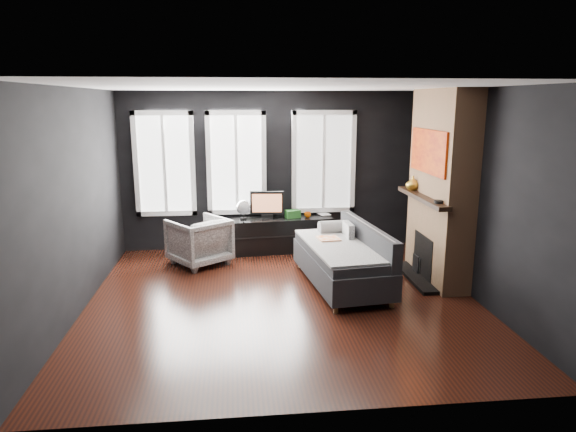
{
  "coord_description": "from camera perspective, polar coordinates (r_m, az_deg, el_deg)",
  "views": [
    {
      "loc": [
        -0.6,
        -6.26,
        2.54
      ],
      "look_at": [
        0.1,
        0.3,
        1.05
      ],
      "focal_mm": 32.0,
      "sensor_mm": 36.0,
      "label": 1
    }
  ],
  "objects": [
    {
      "name": "floor",
      "position": [
        6.79,
        -0.58,
        -9.26
      ],
      "size": [
        5.0,
        5.0,
        0.0
      ],
      "primitive_type": "plane",
      "color": "black",
      "rests_on": "ground"
    },
    {
      "name": "ceiling",
      "position": [
        6.29,
        -0.63,
        14.17
      ],
      "size": [
        5.0,
        5.0,
        0.0
      ],
      "primitive_type": "plane",
      "color": "white",
      "rests_on": "ground"
    },
    {
      "name": "wall_back",
      "position": [
        8.87,
        -2.16,
        5.0
      ],
      "size": [
        5.0,
        0.02,
        2.7
      ],
      "primitive_type": "cube",
      "color": "black",
      "rests_on": "ground"
    },
    {
      "name": "wall_left",
      "position": [
        6.65,
        -22.57,
        1.43
      ],
      "size": [
        0.02,
        5.0,
        2.7
      ],
      "primitive_type": "cube",
      "color": "black",
      "rests_on": "ground"
    },
    {
      "name": "wall_right",
      "position": [
        7.09,
        19.96,
        2.29
      ],
      "size": [
        0.02,
        5.0,
        2.7
      ],
      "primitive_type": "cube",
      "color": "black",
      "rests_on": "ground"
    },
    {
      "name": "windows",
      "position": [
        8.73,
        -5.21,
        11.62
      ],
      "size": [
        4.0,
        0.16,
        1.76
      ],
      "primitive_type": null,
      "color": "white",
      "rests_on": "wall_back"
    },
    {
      "name": "fireplace",
      "position": [
        7.55,
        16.62,
        3.11
      ],
      "size": [
        0.7,
        1.62,
        2.7
      ],
      "primitive_type": null,
      "color": "#93724C",
      "rests_on": "floor"
    },
    {
      "name": "sofa",
      "position": [
        7.18,
        5.98,
        -4.44
      ],
      "size": [
        1.22,
        2.1,
        0.86
      ],
      "primitive_type": null,
      "rotation": [
        0.0,
        0.0,
        0.12
      ],
      "color": "#252528",
      "rests_on": "floor"
    },
    {
      "name": "stripe_pillow",
      "position": [
        7.53,
        6.7,
        -2.14
      ],
      "size": [
        0.1,
        0.38,
        0.37
      ],
      "primitive_type": "cube",
      "rotation": [
        0.0,
        0.0,
        0.04
      ],
      "color": "gray",
      "rests_on": "sofa"
    },
    {
      "name": "armchair",
      "position": [
        8.2,
        -9.87,
        -2.51
      ],
      "size": [
        1.09,
        1.08,
        0.82
      ],
      "primitive_type": "imported",
      "rotation": [
        0.0,
        0.0,
        -2.5
      ],
      "color": "silver",
      "rests_on": "floor"
    },
    {
      "name": "media_console",
      "position": [
        8.83,
        -0.69,
        -2.02
      ],
      "size": [
        1.74,
        0.69,
        0.58
      ],
      "primitive_type": null,
      "rotation": [
        0.0,
        0.0,
        0.1
      ],
      "color": "black",
      "rests_on": "floor"
    },
    {
      "name": "monitor",
      "position": [
        8.7,
        -2.35,
        1.48
      ],
      "size": [
        0.59,
        0.18,
        0.52
      ],
      "primitive_type": null,
      "rotation": [
        0.0,
        0.0,
        -0.09
      ],
      "color": "black",
      "rests_on": "media_console"
    },
    {
      "name": "desk_fan",
      "position": [
        8.63,
        -4.98,
        0.71
      ],
      "size": [
        0.31,
        0.31,
        0.33
      ],
      "primitive_type": null,
      "rotation": [
        0.0,
        0.0,
        0.38
      ],
      "color": "gray",
      "rests_on": "media_console"
    },
    {
      "name": "mug",
      "position": [
        8.79,
        2.2,
        0.23
      ],
      "size": [
        0.13,
        0.12,
        0.11
      ],
      "primitive_type": "imported",
      "rotation": [
        0.0,
        0.0,
        0.34
      ],
      "color": "#D25000",
      "rests_on": "media_console"
    },
    {
      "name": "book",
      "position": [
        8.94,
        3.48,
        0.87
      ],
      "size": [
        0.18,
        0.06,
        0.25
      ],
      "primitive_type": "imported",
      "rotation": [
        0.0,
        0.0,
        0.25
      ],
      "color": "tan",
      "rests_on": "media_console"
    },
    {
      "name": "storage_box",
      "position": [
        8.75,
        0.53,
        0.24
      ],
      "size": [
        0.28,
        0.22,
        0.13
      ],
      "primitive_type": "cube",
      "rotation": [
        0.0,
        0.0,
        0.31
      ],
      "color": "#266725",
      "rests_on": "media_console"
    },
    {
      "name": "mantel_vase",
      "position": [
        7.87,
        13.69,
        3.53
      ],
      "size": [
        0.21,
        0.22,
        0.2
      ],
      "primitive_type": "imported",
      "rotation": [
        0.0,
        0.0,
        -0.02
      ],
      "color": "gold",
      "rests_on": "fireplace"
    },
    {
      "name": "mantel_clock",
      "position": [
        6.97,
        16.39,
        1.53
      ],
      "size": [
        0.16,
        0.16,
        0.04
      ],
      "primitive_type": "cylinder",
      "rotation": [
        0.0,
        0.0,
        -0.41
      ],
      "color": "black",
      "rests_on": "fireplace"
    }
  ]
}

